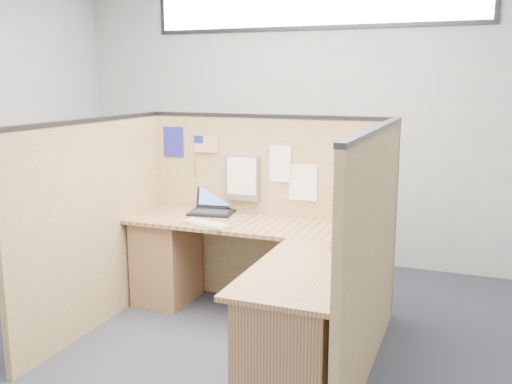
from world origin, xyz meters
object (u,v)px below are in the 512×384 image
at_px(keyboard, 206,224).
at_px(mouse, 344,237).
at_px(l_desk, 256,285).
at_px(laptop, 215,205).

height_order(keyboard, mouse, mouse).
bearing_deg(l_desk, mouse, 18.49).
xyz_separation_m(l_desk, keyboard, (-0.47, 0.19, 0.35)).
bearing_deg(laptop, mouse, -28.36).
bearing_deg(keyboard, laptop, 121.67).
bearing_deg(keyboard, mouse, 15.33).
relative_size(l_desk, laptop, 5.15).
relative_size(l_desk, keyboard, 4.70).
bearing_deg(laptop, l_desk, -54.11).
distance_m(keyboard, mouse, 1.04).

